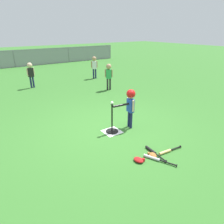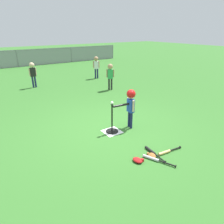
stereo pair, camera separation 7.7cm
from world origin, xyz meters
name	(u,v)px [view 2 (the right image)]	position (x,y,z in m)	size (l,w,h in m)	color
ground_plane	(108,128)	(0.00, 0.00, 0.00)	(60.00, 60.00, 0.00)	#336B28
home_plate	(112,131)	(-0.03, -0.21, 0.00)	(0.44, 0.44, 0.01)	white
batting_tee	(112,127)	(-0.03, -0.21, 0.13)	(0.32, 0.32, 0.75)	black
baseball_on_tee	(112,103)	(-0.03, -0.21, 0.79)	(0.07, 0.07, 0.07)	white
batter_child	(130,101)	(0.51, -0.28, 0.75)	(0.63, 0.30, 1.06)	#191E4C
fielder_near_left	(96,64)	(2.74, 5.31, 0.74)	(0.31, 0.23, 1.15)	#191E4C
fielder_deep_center	(33,72)	(-0.50, 5.32, 0.72)	(0.33, 0.22, 1.12)	#191E4C
fielder_deep_left	(110,73)	(2.11, 3.05, 0.72)	(0.29, 0.23, 1.12)	#262626
spare_bat_silver	(154,159)	(-0.02, -1.72, 0.03)	(0.32, 0.65, 0.06)	silver
spare_bat_wood	(167,152)	(0.39, -1.68, 0.03)	(0.61, 0.12, 0.06)	#DBB266
spare_bat_black	(152,152)	(0.13, -1.51, 0.03)	(0.12, 0.63, 0.06)	black
glove_by_plate	(152,156)	(0.01, -1.61, 0.04)	(0.25, 0.27, 0.07)	brown
glove_near_bats	(138,160)	(-0.32, -1.56, 0.04)	(0.20, 0.24, 0.07)	#B21919
outfield_fence	(17,58)	(0.00, 11.40, 0.62)	(16.06, 0.06, 1.15)	slate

